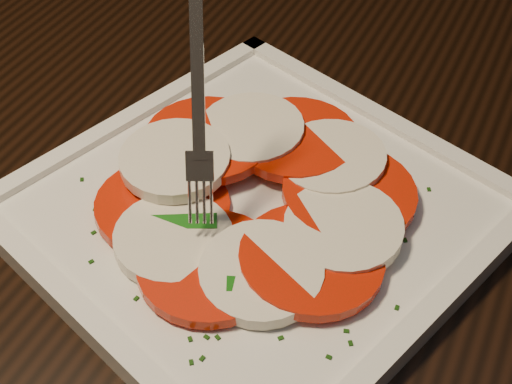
# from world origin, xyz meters

# --- Properties ---
(table) EXTENTS (1.22, 0.83, 0.75)m
(table) POSITION_xyz_m (-0.24, 0.18, 0.65)
(table) COLOR black
(table) RESTS_ON ground
(plate) EXTENTS (0.37, 0.37, 0.01)m
(plate) POSITION_xyz_m (-0.24, 0.16, 0.76)
(plate) COLOR white
(plate) RESTS_ON table
(caprese_salad) EXTENTS (0.25, 0.26, 0.03)m
(caprese_salad) POSITION_xyz_m (-0.24, 0.16, 0.78)
(caprese_salad) COLOR red
(caprese_salad) RESTS_ON plate
(fork) EXTENTS (0.06, 0.07, 0.15)m
(fork) POSITION_xyz_m (-0.27, 0.15, 0.86)
(fork) COLOR white
(fork) RESTS_ON caprese_salad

